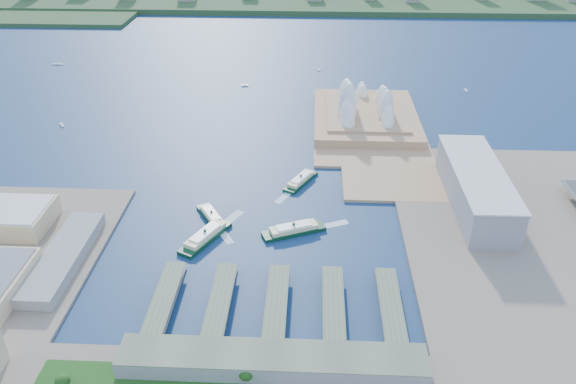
{
  "coord_description": "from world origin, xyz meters",
  "views": [
    {
      "loc": [
        37.32,
        -391.84,
        287.45
      ],
      "look_at": [
        15.76,
        66.95,
        18.0
      ],
      "focal_mm": 35.0,
      "sensor_mm": 36.0,
      "label": 1
    }
  ],
  "objects_px": {
    "ferry_c": "(205,234)",
    "ferry_a": "(212,215)",
    "opera_house": "(367,99)",
    "toaster_building": "(476,187)",
    "ferry_d": "(294,228)",
    "ferry_b": "(301,179)"
  },
  "relations": [
    {
      "from": "ferry_c",
      "to": "ferry_a",
      "type": "bearing_deg",
      "value": -62.28
    },
    {
      "from": "ferry_c",
      "to": "opera_house",
      "type": "bearing_deg",
      "value": -92.96
    },
    {
      "from": "toaster_building",
      "to": "ferry_c",
      "type": "relative_size",
      "value": 2.59
    },
    {
      "from": "ferry_d",
      "to": "toaster_building",
      "type": "bearing_deg",
      "value": -95.17
    },
    {
      "from": "opera_house",
      "to": "toaster_building",
      "type": "height_order",
      "value": "opera_house"
    },
    {
      "from": "opera_house",
      "to": "ferry_b",
      "type": "height_order",
      "value": "opera_house"
    },
    {
      "from": "ferry_c",
      "to": "ferry_d",
      "type": "relative_size",
      "value": 1.04
    },
    {
      "from": "opera_house",
      "to": "ferry_a",
      "type": "relative_size",
      "value": 3.68
    },
    {
      "from": "opera_house",
      "to": "ferry_b",
      "type": "bearing_deg",
      "value": -115.71
    },
    {
      "from": "toaster_building",
      "to": "ferry_b",
      "type": "xyz_separation_m",
      "value": [
        -168.3,
        37.34,
        -15.64
      ]
    },
    {
      "from": "ferry_a",
      "to": "ferry_c",
      "type": "height_order",
      "value": "ferry_c"
    },
    {
      "from": "toaster_building",
      "to": "opera_house",
      "type": "bearing_deg",
      "value": 114.23
    },
    {
      "from": "ferry_c",
      "to": "toaster_building",
      "type": "bearing_deg",
      "value": -136.82
    },
    {
      "from": "ferry_b",
      "to": "ferry_d",
      "type": "distance_m",
      "value": 92.08
    },
    {
      "from": "toaster_building",
      "to": "ferry_a",
      "type": "bearing_deg",
      "value": -171.97
    },
    {
      "from": "opera_house",
      "to": "ferry_d",
      "type": "height_order",
      "value": "opera_house"
    },
    {
      "from": "ferry_b",
      "to": "ferry_d",
      "type": "xyz_separation_m",
      "value": [
        -3.83,
        -91.99,
        0.6
      ]
    },
    {
      "from": "opera_house",
      "to": "ferry_b",
      "type": "distance_m",
      "value": 182.56
    },
    {
      "from": "opera_house",
      "to": "ferry_a",
      "type": "height_order",
      "value": "opera_house"
    },
    {
      "from": "ferry_b",
      "to": "opera_house",
      "type": "bearing_deg",
      "value": 92.52
    },
    {
      "from": "opera_house",
      "to": "ferry_d",
      "type": "distance_m",
      "value": 268.89
    },
    {
      "from": "ferry_a",
      "to": "opera_house",
      "type": "bearing_deg",
      "value": 24.92
    }
  ]
}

